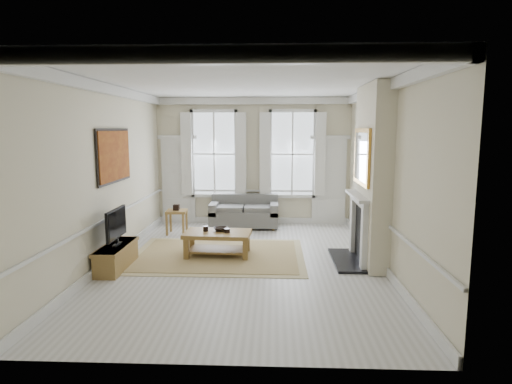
{
  "coord_description": "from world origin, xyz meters",
  "views": [
    {
      "loc": [
        0.56,
        -7.94,
        2.57
      ],
      "look_at": [
        0.19,
        0.98,
        1.25
      ],
      "focal_mm": 30.0,
      "sensor_mm": 36.0,
      "label": 1
    }
  ],
  "objects_px": {
    "sofa": "(244,214)",
    "coffee_table": "(218,236)",
    "tv_stand": "(117,257)"
  },
  "relations": [
    {
      "from": "coffee_table",
      "to": "tv_stand",
      "type": "distance_m",
      "value": 1.99
    },
    {
      "from": "coffee_table",
      "to": "tv_stand",
      "type": "height_order",
      "value": "coffee_table"
    },
    {
      "from": "sofa",
      "to": "coffee_table",
      "type": "relative_size",
      "value": 1.3
    },
    {
      "from": "sofa",
      "to": "tv_stand",
      "type": "relative_size",
      "value": 1.41
    },
    {
      "from": "tv_stand",
      "to": "coffee_table",
      "type": "bearing_deg",
      "value": 26.66
    },
    {
      "from": "coffee_table",
      "to": "tv_stand",
      "type": "bearing_deg",
      "value": -150.28
    },
    {
      "from": "sofa",
      "to": "coffee_table",
      "type": "distance_m",
      "value": 2.66
    },
    {
      "from": "sofa",
      "to": "coffee_table",
      "type": "height_order",
      "value": "sofa"
    },
    {
      "from": "coffee_table",
      "to": "sofa",
      "type": "bearing_deg",
      "value": 85.25
    },
    {
      "from": "tv_stand",
      "to": "sofa",
      "type": "bearing_deg",
      "value": 58.84
    }
  ]
}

